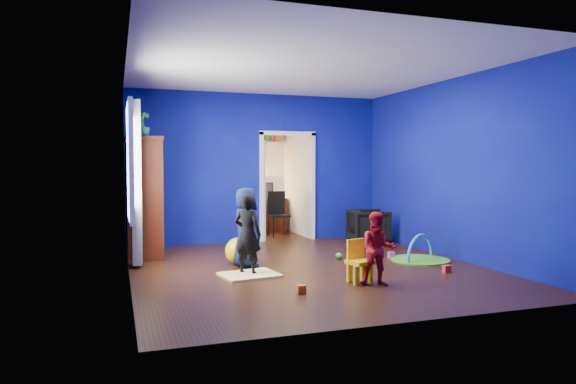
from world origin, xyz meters
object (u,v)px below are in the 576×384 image
object	(u,v)px
crt_tv	(146,195)
folding_chair	(279,215)
play_mat	(420,260)
tv_armoire	(144,197)
toddler_red	(378,249)
child_black	(248,234)
vase	(144,131)
study_desk	(266,215)
armchair	(368,226)
hopper_ball	(239,251)
kid_chair	(360,264)
child_navy	(246,227)

from	to	relation	value
crt_tv	folding_chair	world-z (taller)	crt_tv
crt_tv	play_mat	world-z (taller)	crt_tv
tv_armoire	folding_chair	size ratio (longest dim) A/B	2.13
toddler_red	crt_tv	xyz separation A→B (m)	(-2.62, 3.12, 0.56)
child_black	vase	distance (m)	2.57
study_desk	armchair	bearing A→B (deg)	-59.09
tv_armoire	hopper_ball	size ratio (longest dim) A/B	4.79
toddler_red	tv_armoire	world-z (taller)	tv_armoire
vase	crt_tv	bearing A→B (deg)	82.41
play_mat	folding_chair	world-z (taller)	folding_chair
child_black	vase	bearing A→B (deg)	-8.38
vase	tv_armoire	size ratio (longest dim) A/B	0.10
vase	play_mat	distance (m)	4.84
vase	play_mat	bearing A→B (deg)	-20.45
hopper_ball	vase	bearing A→B (deg)	145.34
child_black	study_desk	xyz separation A→B (m)	(1.54, 4.42, -0.18)
armchair	study_desk	bearing A→B (deg)	39.78
study_desk	folding_chair	size ratio (longest dim) A/B	0.96
kid_chair	study_desk	xyz separation A→B (m)	(0.31, 5.37, 0.12)
tv_armoire	kid_chair	world-z (taller)	tv_armoire
armchair	vase	xyz separation A→B (m)	(-4.22, -0.42, 1.73)
toddler_red	kid_chair	bearing A→B (deg)	149.28
toddler_red	vase	distance (m)	4.19
hopper_ball	kid_chair	xyz separation A→B (m)	(1.19, -1.70, 0.05)
child_black	study_desk	size ratio (longest dim) A/B	1.27
child_navy	play_mat	xyz separation A→B (m)	(2.74, -0.37, -0.58)
child_black	armchair	bearing A→B (deg)	-100.65
toddler_red	study_desk	size ratio (longest dim) A/B	1.05
folding_chair	vase	bearing A→B (deg)	-147.50
tv_armoire	child_navy	bearing A→B (deg)	-46.86
child_navy	armchair	bearing A→B (deg)	-69.87
child_navy	study_desk	bearing A→B (deg)	-29.32
armchair	toddler_red	world-z (taller)	toddler_red
crt_tv	study_desk	size ratio (longest dim) A/B	0.80
armchair	study_desk	world-z (taller)	study_desk
armchair	crt_tv	size ratio (longest dim) A/B	1.02
vase	crt_tv	distance (m)	1.08
tv_armoire	study_desk	size ratio (longest dim) A/B	2.23
crt_tv	kid_chair	bearing A→B (deg)	-49.75
tv_armoire	vase	bearing A→B (deg)	-90.00
vase	kid_chair	world-z (taller)	vase
tv_armoire	study_desk	world-z (taller)	tv_armoire
toddler_red	hopper_ball	world-z (taller)	toddler_red
armchair	folding_chair	world-z (taller)	folding_chair
toddler_red	tv_armoire	size ratio (longest dim) A/B	0.47
armchair	child_black	bearing A→B (deg)	134.20
hopper_ball	study_desk	distance (m)	3.97
vase	tv_armoire	distance (m)	1.12
armchair	child_navy	world-z (taller)	child_navy
armchair	tv_armoire	distance (m)	4.27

